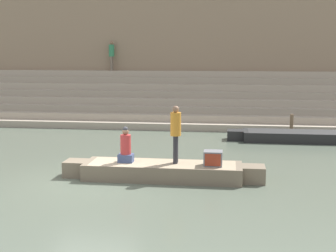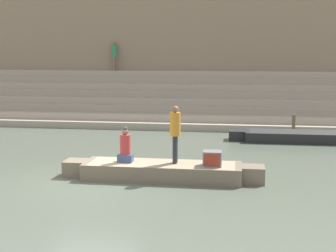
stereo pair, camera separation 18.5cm
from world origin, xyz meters
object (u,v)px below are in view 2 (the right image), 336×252
object	(u,v)px
moored_boat_shore	(304,136)
mooring_post	(294,125)
person_rowing	(125,148)
tv_set	(212,158)
person_on_steps	(114,54)
person_standing	(175,130)
rowboat_main	(162,171)

from	to	relation	value
moored_boat_shore	mooring_post	distance (m)	1.30
person_rowing	moored_boat_shore	world-z (taller)	person_rowing
tv_set	moored_boat_shore	xyz separation A→B (m)	(3.44, 6.58, -0.46)
moored_boat_shore	person_rowing	bearing A→B (deg)	-128.23
person_rowing	person_on_steps	distance (m)	13.43
mooring_post	person_on_steps	xyz separation A→B (m)	(-9.28, 4.97, 3.07)
person_standing	moored_boat_shore	world-z (taller)	person_standing
person_standing	rowboat_main	bearing A→B (deg)	-152.40
rowboat_main	mooring_post	size ratio (longest dim) A/B	6.06
mooring_post	moored_boat_shore	bearing A→B (deg)	-76.75
person_rowing	moored_boat_shore	size ratio (longest dim) A/B	0.17
tv_set	moored_boat_shore	size ratio (longest dim) A/B	0.09
tv_set	person_standing	bearing A→B (deg)	176.42
person_on_steps	person_rowing	bearing A→B (deg)	-14.81
person_standing	mooring_post	bearing A→B (deg)	76.49
rowboat_main	person_on_steps	xyz separation A→B (m)	(-4.68, 12.68, 3.31)
person_on_steps	moored_boat_shore	bearing A→B (deg)	26.41
tv_set	person_on_steps	world-z (taller)	person_on_steps
tv_set	person_on_steps	xyz separation A→B (m)	(-6.13, 12.78, 2.87)
rowboat_main	mooring_post	world-z (taller)	mooring_post
person_rowing	person_on_steps	bearing A→B (deg)	105.21
rowboat_main	tv_set	size ratio (longest dim) A/B	11.15
person_rowing	mooring_post	distance (m)	9.58
rowboat_main	moored_boat_shore	bearing A→B (deg)	51.71
person_rowing	mooring_post	world-z (taller)	person_rowing
rowboat_main	person_standing	size ratio (longest dim) A/B	3.50
rowboat_main	person_standing	bearing A→B (deg)	10.91
tv_set	moored_boat_shore	bearing A→B (deg)	68.40
moored_boat_shore	person_standing	bearing A→B (deg)	-120.75
tv_set	moored_boat_shore	distance (m)	7.44
person_on_steps	rowboat_main	bearing A→B (deg)	-10.39
moored_boat_shore	mooring_post	size ratio (longest dim) A/B	6.38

